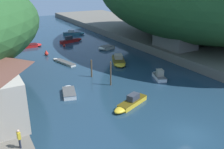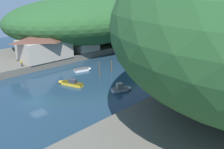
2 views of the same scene
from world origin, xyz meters
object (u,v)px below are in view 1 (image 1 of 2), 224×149
at_px(boat_mid_channel, 74,33).
at_px(person_on_quay, 19,137).
at_px(boat_near_quay, 30,46).
at_px(boat_white_cruiser, 15,40).
at_px(boat_far_upstream, 69,92).
at_px(boat_moored_right, 105,48).
at_px(boat_small_dinghy, 63,62).
at_px(channel_buoy_far, 46,53).
at_px(boat_cabin_cruiser, 119,61).
at_px(channel_buoy_near, 64,45).
at_px(boat_yellow_tender, 71,40).
at_px(boat_navy_launch, 130,103).
at_px(right_bank_cottage, 175,36).
at_px(boat_open_rowboat, 159,75).

xyz_separation_m(boat_mid_channel, person_on_quay, (-22.84, -47.23, 2.10)).
relative_size(boat_near_quay, boat_white_cruiser, 1.26).
xyz_separation_m(boat_far_upstream, boat_moored_right, (15.15, 18.07, 0.02)).
xyz_separation_m(boat_small_dinghy, channel_buoy_far, (-1.33, 6.14, 0.26)).
relative_size(boat_cabin_cruiser, channel_buoy_near, 7.03).
bearing_deg(boat_near_quay, channel_buoy_near, 61.55).
xyz_separation_m(boat_mid_channel, channel_buoy_far, (-12.34, -16.56, -0.02)).
height_order(boat_white_cruiser, channel_buoy_near, boat_white_cruiser).
distance_m(boat_yellow_tender, boat_cabin_cruiser, 20.10).
bearing_deg(boat_white_cruiser, boat_cabin_cruiser, -146.12).
bearing_deg(boat_small_dinghy, boat_navy_launch, -101.40).
distance_m(right_bank_cottage, boat_far_upstream, 26.41).
xyz_separation_m(boat_mid_channel, boat_open_rowboat, (-0.49, -37.53, -0.01)).
distance_m(boat_mid_channel, boat_near_quay, 15.79).
bearing_deg(boat_moored_right, boat_yellow_tender, 8.47).
xyz_separation_m(channel_buoy_near, channel_buoy_far, (-5.48, -4.95, 0.09)).
xyz_separation_m(boat_yellow_tender, boat_white_cruiser, (-12.33, 6.61, -0.02)).
bearing_deg(boat_near_quay, boat_yellow_tender, 90.29).
distance_m(right_bank_cottage, boat_near_quay, 32.25).
bearing_deg(boat_yellow_tender, boat_far_upstream, -35.25).
distance_m(boat_open_rowboat, channel_buoy_far, 24.08).
distance_m(boat_navy_launch, person_on_quay, 14.12).
bearing_deg(boat_yellow_tender, boat_cabin_cruiser, -9.08).
bearing_deg(right_bank_cottage, boat_yellow_tender, 123.93).
bearing_deg(boat_moored_right, boat_near_quay, 40.60).
bearing_deg(boat_near_quay, boat_far_upstream, -1.64).
bearing_deg(boat_open_rowboat, boat_yellow_tender, 116.44).
xyz_separation_m(boat_moored_right, channel_buoy_far, (-12.79, 1.43, 0.13)).
distance_m(boat_navy_launch, boat_open_rowboat, 10.60).
xyz_separation_m(boat_mid_channel, boat_small_dinghy, (-11.01, -22.70, -0.28)).
relative_size(right_bank_cottage, channel_buoy_far, 7.25).
height_order(boat_yellow_tender, boat_navy_launch, boat_yellow_tender).
relative_size(boat_near_quay, boat_cabin_cruiser, 0.83).
distance_m(boat_yellow_tender, channel_buoy_far, 12.27).
distance_m(boat_cabin_cruiser, person_on_quay, 28.52).
relative_size(boat_navy_launch, boat_open_rowboat, 1.38).
distance_m(boat_open_rowboat, channel_buoy_near, 26.69).
distance_m(right_bank_cottage, boat_navy_launch, 24.76).
xyz_separation_m(boat_small_dinghy, boat_open_rowboat, (10.52, -14.83, 0.27)).
bearing_deg(channel_buoy_near, boat_mid_channel, 59.45).
distance_m(boat_navy_launch, channel_buoy_near, 31.62).
xyz_separation_m(boat_far_upstream, boat_navy_launch, (5.20, -7.07, 0.12)).
relative_size(boat_yellow_tender, boat_navy_launch, 1.09).
relative_size(boat_open_rowboat, boat_white_cruiser, 0.95).
distance_m(boat_far_upstream, channel_buoy_near, 25.67).
bearing_deg(boat_far_upstream, boat_small_dinghy, 89.94).
distance_m(boat_mid_channel, person_on_quay, 52.50).
distance_m(boat_small_dinghy, boat_moored_right, 12.39).
distance_m(channel_buoy_far, person_on_quay, 32.48).
bearing_deg(boat_open_rowboat, boat_navy_launch, -127.87).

